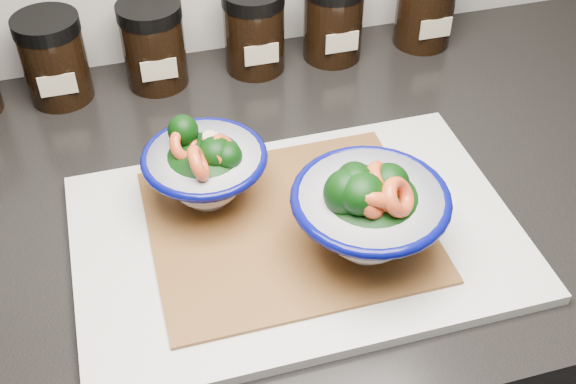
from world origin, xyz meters
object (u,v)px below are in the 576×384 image
object	(u,v)px
spice_jar_c	(154,44)
spice_jar_f	(425,6)
cutting_board	(297,236)
spice_jar_d	(254,30)
bowl_left	(206,168)
spice_jar_e	(333,19)
bowl_right	(369,211)
spice_jar_b	(54,59)

from	to	relation	value
spice_jar_c	spice_jar_f	bearing A→B (deg)	0.00
cutting_board	spice_jar_d	distance (m)	0.33
bowl_left	spice_jar_e	bearing A→B (deg)	48.90
bowl_left	spice_jar_f	distance (m)	0.44
bowl_left	spice_jar_e	size ratio (longest dim) A/B	1.15
bowl_left	bowl_right	xyz separation A→B (m)	(0.14, -0.11, 0.01)
bowl_left	spice_jar_d	xyz separation A→B (m)	(0.11, 0.26, 0.00)
bowl_left	spice_jar_b	distance (m)	0.29
spice_jar_c	spice_jar_d	world-z (taller)	same
bowl_left	bowl_right	bearing A→B (deg)	-39.63
cutting_board	spice_jar_d	bearing A→B (deg)	83.63
cutting_board	spice_jar_e	distance (m)	0.36
spice_jar_d	bowl_right	bearing A→B (deg)	-86.59
spice_jar_f	cutting_board	bearing A→B (deg)	-130.47
bowl_right	spice_jar_c	size ratio (longest dim) A/B	1.35
spice_jar_c	bowl_left	bearing A→B (deg)	-85.94
bowl_right	spice_jar_e	xyz separation A→B (m)	(0.09, 0.37, -0.01)
spice_jar_d	spice_jar_e	bearing A→B (deg)	0.00
bowl_left	spice_jar_f	bearing A→B (deg)	35.62
spice_jar_f	bowl_right	bearing A→B (deg)	-120.98
cutting_board	bowl_right	world-z (taller)	bowl_right
bowl_left	spice_jar_c	size ratio (longest dim) A/B	1.15
spice_jar_d	spice_jar_f	world-z (taller)	same
bowl_right	spice_jar_d	world-z (taller)	bowl_right
spice_jar_d	spice_jar_e	world-z (taller)	same
spice_jar_c	spice_jar_d	xyz separation A→B (m)	(0.13, 0.00, 0.00)
bowl_left	bowl_right	distance (m)	0.18
spice_jar_c	spice_jar_b	bearing A→B (deg)	180.00
bowl_right	spice_jar_e	world-z (taller)	bowl_right
bowl_right	spice_jar_c	xyz separation A→B (m)	(-0.15, 0.37, -0.01)
spice_jar_e	spice_jar_f	size ratio (longest dim) A/B	1.00
bowl_left	bowl_right	world-z (taller)	bowl_right
spice_jar_b	cutting_board	bearing A→B (deg)	-56.24
bowl_left	spice_jar_d	world-z (taller)	bowl_left
bowl_right	spice_jar_d	xyz separation A→B (m)	(-0.02, 0.37, -0.01)
cutting_board	spice_jar_f	bearing A→B (deg)	49.53
bowl_left	spice_jar_f	world-z (taller)	bowl_left
cutting_board	spice_jar_f	xyz separation A→B (m)	(0.28, 0.33, 0.05)
cutting_board	bowl_right	size ratio (longest dim) A/B	2.95
cutting_board	spice_jar_d	xyz separation A→B (m)	(0.04, 0.33, 0.05)
bowl_right	bowl_left	bearing A→B (deg)	140.37
spice_jar_b	spice_jar_f	bearing A→B (deg)	0.00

